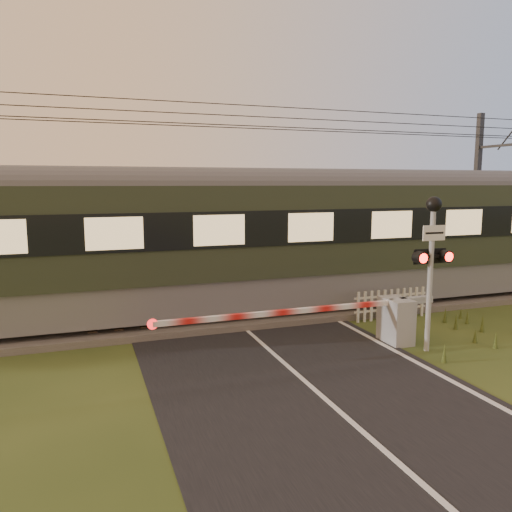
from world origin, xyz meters
name	(u,v)px	position (x,y,z in m)	size (l,w,h in m)	color
ground	(334,408)	(0.00, 0.00, 0.00)	(160.00, 160.00, 0.00)	#2B3D17
road	(341,413)	(0.02, -0.23, 0.01)	(6.00, 140.00, 0.03)	black
track_bed	(230,314)	(0.00, 6.50, 0.07)	(140.00, 3.40, 0.39)	#47423D
overhead_wires	(228,118)	(0.00, 6.50, 5.72)	(120.00, 0.62, 0.62)	black
boom_gate	(384,319)	(2.83, 2.74, 0.63)	(7.04, 0.86, 1.14)	gray
crossing_signal	(432,246)	(3.51, 1.97, 2.48)	(0.92, 0.37, 3.61)	gray
picket_fence	(391,304)	(4.31, 4.60, 0.45)	(2.38, 0.07, 0.89)	silver
catenary_mast	(477,194)	(11.06, 8.72, 3.46)	(0.21, 2.45, 6.65)	#2D2D30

